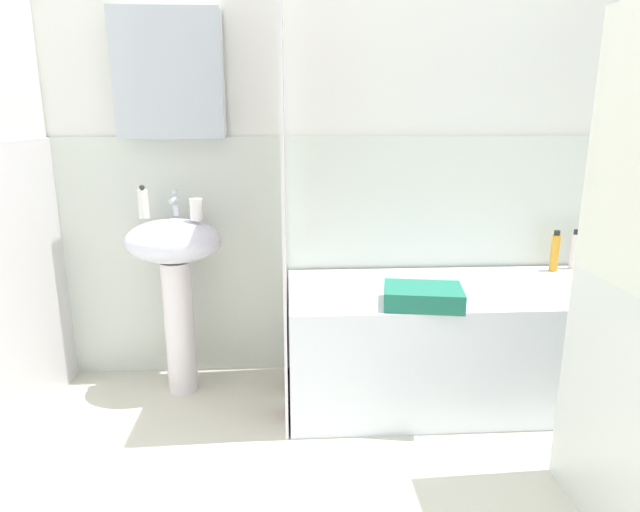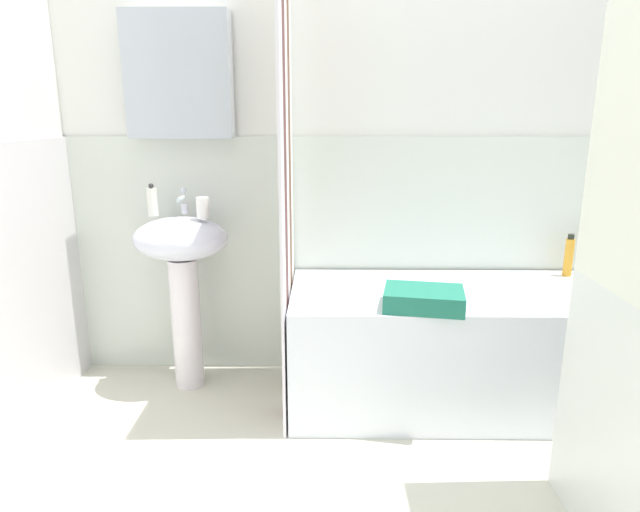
{
  "view_description": "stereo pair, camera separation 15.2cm",
  "coord_description": "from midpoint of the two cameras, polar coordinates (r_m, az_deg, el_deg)",
  "views": [
    {
      "loc": [
        -0.43,
        -1.41,
        1.31
      ],
      "look_at": [
        -0.3,
        0.72,
        0.75
      ],
      "focal_mm": 30.47,
      "sensor_mm": 36.0,
      "label": 1
    },
    {
      "loc": [
        -0.28,
        -1.42,
        1.31
      ],
      "look_at": [
        -0.3,
        0.72,
        0.75
      ],
      "focal_mm": 30.47,
      "sensor_mm": 36.0,
      "label": 2
    }
  ],
  "objects": [
    {
      "name": "faucet",
      "position": [
        2.63,
        -12.58,
        5.6
      ],
      "size": [
        0.03,
        0.12,
        0.12
      ],
      "color": "silver",
      "rests_on": "sink"
    },
    {
      "name": "towel_folded",
      "position": [
        2.26,
        12.74,
        -4.41
      ],
      "size": [
        0.35,
        0.27,
        0.08
      ],
      "primitive_type": "cube",
      "rotation": [
        0.0,
        0.0,
        -0.17
      ],
      "color": "#22715A",
      "rests_on": "bathtub"
    },
    {
      "name": "wall_back_tiled",
      "position": [
        2.7,
        7.12,
        11.06
      ],
      "size": [
        3.6,
        0.18,
        2.4
      ],
      "color": "white",
      "rests_on": "ground_plane"
    },
    {
      "name": "soap_dispenser",
      "position": [
        2.62,
        -15.64,
        5.54
      ],
      "size": [
        0.05,
        0.05,
        0.15
      ],
      "color": "white",
      "rests_on": "sink"
    },
    {
      "name": "body_wash_bottle",
      "position": [
        2.91,
        26.04,
        -0.04
      ],
      "size": [
        0.04,
        0.04,
        0.21
      ],
      "color": "gold",
      "rests_on": "bathtub"
    },
    {
      "name": "shampoo_bottle",
      "position": [
        3.0,
        27.82,
        0.09
      ],
      "size": [
        0.04,
        0.04,
        0.2
      ],
      "color": "white",
      "rests_on": "bathtub"
    },
    {
      "name": "sink",
      "position": [
        2.61,
        -12.63,
        -0.91
      ],
      "size": [
        0.44,
        0.34,
        0.84
      ],
      "color": "white",
      "rests_on": "ground_plane"
    },
    {
      "name": "toothbrush_cup",
      "position": [
        2.51,
        -10.53,
        4.98
      ],
      "size": [
        0.06,
        0.06,
        0.1
      ],
      "primitive_type": "cylinder",
      "color": "white",
      "rests_on": "sink"
    },
    {
      "name": "shower_curtain",
      "position": [
        2.33,
        -1.65,
        7.17
      ],
      "size": [
        0.01,
        0.65,
        2.0
      ],
      "color": "white",
      "rests_on": "ground_plane"
    },
    {
      "name": "bathtub",
      "position": [
        2.62,
        16.18,
        -9.14
      ],
      "size": [
        1.55,
        0.65,
        0.54
      ],
      "primitive_type": "cube",
      "color": "white",
      "rests_on": "ground_plane"
    }
  ]
}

